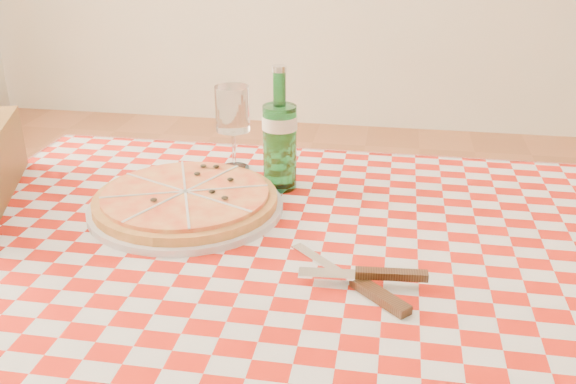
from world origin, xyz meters
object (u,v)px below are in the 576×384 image
Objects in this scene: water_bottle at (280,129)px; wine_glass at (233,129)px; dining_table at (293,288)px; pizza_plate at (186,198)px.

water_bottle is 0.14m from wine_glass.
dining_table is 4.85× the size of water_bottle.
pizza_plate is 1.46× the size of water_bottle.
dining_table is 3.32× the size of pizza_plate.
pizza_plate is 0.23m from water_bottle.
water_bottle is at bearing 106.35° from dining_table.
dining_table is at bearing -20.38° from pizza_plate.
wine_glass is at bearing 145.08° from water_bottle.
water_bottle reaches higher than pizza_plate.
water_bottle reaches higher than wine_glass.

